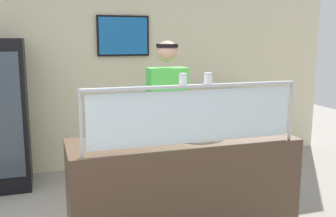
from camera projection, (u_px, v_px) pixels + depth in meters
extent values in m
plane|color=gray|center=(160.00, 211.00, 4.05)|extent=(12.00, 12.00, 0.00)
cube|color=beige|center=(125.00, 70.00, 5.38)|extent=(6.31, 0.08, 2.70)
cube|color=black|center=(123.00, 36.00, 5.22)|extent=(0.71, 0.04, 0.54)
cube|color=#1966B2|center=(123.00, 36.00, 5.20)|extent=(0.66, 0.01, 0.49)
cube|color=#4C3828|center=(182.00, 192.00, 3.33)|extent=(1.91, 0.65, 0.95)
cylinder|color=#B2B5BC|center=(81.00, 124.00, 2.70)|extent=(0.02, 0.02, 0.49)
cylinder|color=#B2B5BC|center=(290.00, 110.00, 3.21)|extent=(0.02, 0.02, 0.49)
cube|color=silver|center=(195.00, 116.00, 2.95)|extent=(1.65, 0.01, 0.41)
cube|color=#B2B5BC|center=(195.00, 86.00, 2.91)|extent=(1.71, 0.06, 0.02)
cylinder|color=#9EA0A8|center=(199.00, 137.00, 3.29)|extent=(0.43, 0.43, 0.01)
cylinder|color=tan|center=(199.00, 135.00, 3.29)|extent=(0.40, 0.40, 0.02)
cylinder|color=#D65B2D|center=(199.00, 134.00, 3.29)|extent=(0.35, 0.35, 0.01)
cube|color=#ADAFB7|center=(195.00, 134.00, 3.26)|extent=(0.10, 0.29, 0.01)
cylinder|color=white|center=(183.00, 80.00, 2.88)|extent=(0.06, 0.06, 0.07)
cylinder|color=white|center=(183.00, 82.00, 2.88)|extent=(0.05, 0.05, 0.05)
cylinder|color=silver|center=(183.00, 74.00, 2.87)|extent=(0.06, 0.06, 0.02)
cylinder|color=white|center=(208.00, 80.00, 2.94)|extent=(0.07, 0.07, 0.07)
cylinder|color=red|center=(208.00, 81.00, 2.94)|extent=(0.06, 0.06, 0.05)
cylinder|color=silver|center=(208.00, 74.00, 2.93)|extent=(0.06, 0.06, 0.02)
cylinder|color=#23232D|center=(157.00, 169.00, 3.94)|extent=(0.13, 0.13, 0.95)
cylinder|color=#23232D|center=(177.00, 167.00, 4.01)|extent=(0.13, 0.13, 0.95)
cube|color=#4CD14C|center=(167.00, 95.00, 3.84)|extent=(0.38, 0.21, 0.55)
sphere|color=tan|center=(167.00, 52.00, 3.76)|extent=(0.21, 0.21, 0.21)
cylinder|color=black|center=(167.00, 46.00, 3.75)|extent=(0.21, 0.21, 0.04)
cylinder|color=tan|center=(192.00, 108.00, 3.71)|extent=(0.08, 0.34, 0.08)
cube|color=black|center=(1.00, 115.00, 4.56)|extent=(0.61, 0.59, 1.79)
cylinder|color=blue|center=(6.00, 110.00, 4.39)|extent=(0.06, 0.06, 0.20)
cylinder|color=blue|center=(15.00, 110.00, 4.42)|extent=(0.06, 0.06, 0.20)
cube|color=#B7BABF|center=(236.00, 135.00, 5.54)|extent=(0.70, 0.55, 0.84)
cube|color=silver|center=(238.00, 105.00, 5.46)|extent=(0.48, 0.48, 0.04)
cube|color=silver|center=(238.00, 102.00, 5.46)|extent=(0.49, 0.49, 0.04)
cube|color=silver|center=(238.00, 99.00, 5.44)|extent=(0.49, 0.49, 0.04)
cube|color=silver|center=(237.00, 96.00, 5.43)|extent=(0.50, 0.50, 0.05)
cube|color=silver|center=(238.00, 92.00, 5.43)|extent=(0.47, 0.47, 0.04)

